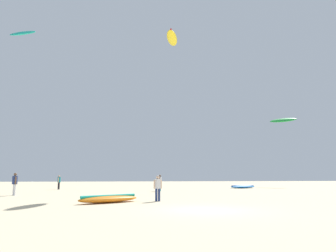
# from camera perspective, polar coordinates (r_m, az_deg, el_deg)

# --- Properties ---
(ground_plane) EXTENTS (120.00, 120.00, 0.00)m
(ground_plane) POSITION_cam_1_polar(r_m,az_deg,el_deg) (15.34, 6.86, -14.95)
(ground_plane) COLOR beige
(person_foreground) EXTENTS (0.52, 0.36, 1.59)m
(person_foreground) POSITION_cam_1_polar(r_m,az_deg,el_deg) (20.03, -1.88, -10.89)
(person_foreground) COLOR navy
(person_foreground) RESTS_ON ground
(person_midground) EXTENTS (0.36, 0.52, 1.57)m
(person_midground) POSITION_cam_1_polar(r_m,az_deg,el_deg) (37.52, -19.21, -9.43)
(person_midground) COLOR black
(person_midground) RESTS_ON ground
(person_left) EXTENTS (0.40, 0.51, 1.78)m
(person_left) POSITION_cam_1_polar(r_m,az_deg,el_deg) (28.24, -26.09, -9.17)
(person_left) COLOR silver
(person_left) RESTS_ON ground
(person_right) EXTENTS (0.36, 0.51, 1.61)m
(person_right) POSITION_cam_1_polar(r_m,az_deg,el_deg) (32.03, -1.48, -10.06)
(person_right) COLOR teal
(person_right) RESTS_ON ground
(kite_grounded_near) EXTENTS (3.56, 1.93, 0.40)m
(kite_grounded_near) POSITION_cam_1_polar(r_m,az_deg,el_deg) (39.49, 13.42, -10.67)
(kite_grounded_near) COLOR blue
(kite_grounded_near) RESTS_ON ground
(kite_grounded_mid) EXTENTS (3.83, 3.13, 0.46)m
(kite_grounded_mid) POSITION_cam_1_polar(r_m,az_deg,el_deg) (19.37, -10.70, -12.89)
(kite_grounded_mid) COLOR orange
(kite_grounded_mid) RESTS_ON ground
(kite_aloft_1) EXTENTS (1.70, 3.77, 0.59)m
(kite_aloft_1) POSITION_cam_1_polar(r_m,az_deg,el_deg) (32.49, 0.73, 15.67)
(kite_aloft_1) COLOR yellow
(kite_aloft_2) EXTENTS (3.83, 3.40, 0.92)m
(kite_aloft_2) POSITION_cam_1_polar(r_m,az_deg,el_deg) (51.12, 20.19, 1.00)
(kite_aloft_2) COLOR green
(kite_aloft_4) EXTENTS (3.64, 2.07, 0.89)m
(kite_aloft_4) POSITION_cam_1_polar(r_m,az_deg,el_deg) (42.41, -24.93, 15.05)
(kite_aloft_4) COLOR #19B29E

